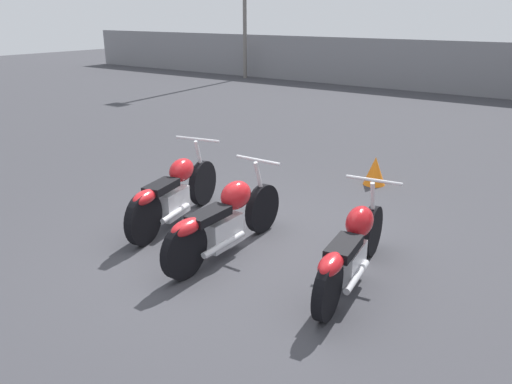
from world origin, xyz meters
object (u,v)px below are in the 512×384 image
Objects in this scene: motorcycle_slot_1 at (225,220)px; motorcycle_slot_2 at (352,249)px; motorcycle_slot_0 at (174,193)px; traffic_cone_near at (375,171)px.

motorcycle_slot_1 reaches higher than motorcycle_slot_2.
motorcycle_slot_0 reaches higher than motorcycle_slot_2.
motorcycle_slot_0 is 1.15m from motorcycle_slot_1.
motorcycle_slot_1 is at bearing 179.78° from motorcycle_slot_2.
motorcycle_slot_1 reaches higher than traffic_cone_near.
motorcycle_slot_2 is (1.49, 0.21, -0.02)m from motorcycle_slot_1.
motorcycle_slot_1 is 4.47× the size of traffic_cone_near.
motorcycle_slot_0 is 3.42m from traffic_cone_near.
motorcycle_slot_0 is at bearing 169.85° from motorcycle_slot_2.
motorcycle_slot_0 is at bearing 163.85° from motorcycle_slot_1.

